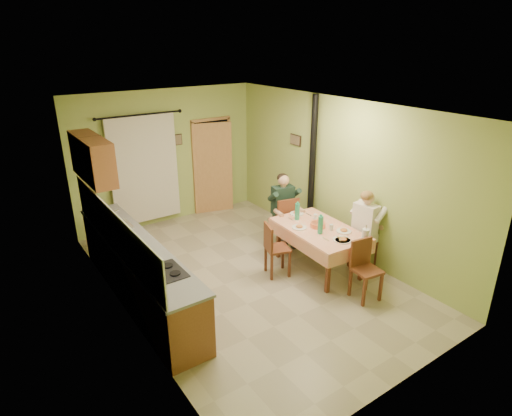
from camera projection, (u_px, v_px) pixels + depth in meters
floor at (247, 276)px, 7.19m from camera, size 4.00×6.00×0.01m
room_shell at (246, 173)px, 6.51m from camera, size 4.04×6.04×2.82m
kitchen_run at (138, 271)px, 6.41m from camera, size 0.64×3.64×1.56m
upper_cabinets at (92, 158)px, 6.80m from camera, size 0.35×1.40×0.70m
curtain at (145, 169)px, 8.64m from camera, size 1.70×0.07×2.22m
doorway at (213, 166)px, 9.58m from camera, size 0.96×0.27×2.15m
dining_table at (318, 248)px, 7.32m from camera, size 1.09×1.69×0.76m
tableware at (324, 226)px, 7.09m from camera, size 0.75×1.68×0.33m
chair_far at (283, 231)px, 8.18m from camera, size 0.51×0.51×1.00m
chair_near at (365, 281)px, 6.50m from camera, size 0.43×0.43×0.94m
chair_right at (364, 251)px, 7.40m from camera, size 0.42×0.42×0.94m
chair_left at (277, 259)px, 7.16m from camera, size 0.47×0.47×0.92m
man_far at (284, 202)px, 7.97m from camera, size 0.63×0.53×1.39m
man_right at (366, 220)px, 7.18m from camera, size 0.50×0.61×1.39m
stove_flue at (311, 188)px, 8.27m from camera, size 0.24×0.24×2.80m
picture_back at (178, 140)px, 8.94m from camera, size 0.19×0.03×0.23m
picture_right at (295, 140)px, 8.46m from camera, size 0.03×0.31×0.21m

